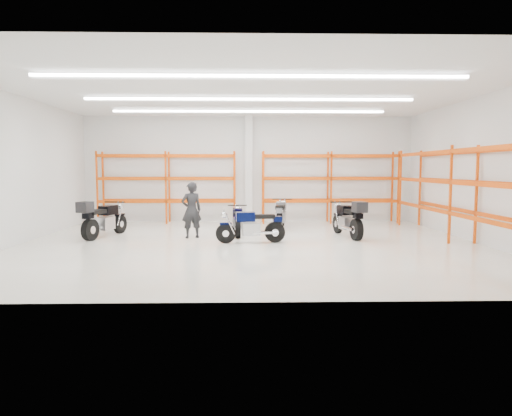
{
  "coord_description": "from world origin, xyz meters",
  "views": [
    {
      "loc": [
        -0.13,
        -13.67,
        2.3
      ],
      "look_at": [
        0.19,
        0.5,
        1.06
      ],
      "focal_mm": 32.0,
      "sensor_mm": 36.0,
      "label": 1
    }
  ],
  "objects_px": {
    "motorcycle_main": "(254,227)",
    "structural_column": "(249,169)",
    "standing_man": "(191,210)",
    "motorcycle_back_c": "(281,215)",
    "motorcycle_back_d": "(349,220)",
    "motorcycle_back_b": "(238,222)",
    "motorcycle_back_a": "(102,220)"
  },
  "relations": [
    {
      "from": "motorcycle_back_c",
      "to": "motorcycle_back_a",
      "type": "bearing_deg",
      "value": -160.9
    },
    {
      "from": "motorcycle_back_b",
      "to": "standing_man",
      "type": "bearing_deg",
      "value": -158.97
    },
    {
      "from": "motorcycle_back_b",
      "to": "structural_column",
      "type": "distance_m",
      "value": 4.34
    },
    {
      "from": "motorcycle_main",
      "to": "motorcycle_back_b",
      "type": "relative_size",
      "value": 1.05
    },
    {
      "from": "motorcycle_back_d",
      "to": "motorcycle_back_a",
      "type": "bearing_deg",
      "value": 179.15
    },
    {
      "from": "motorcycle_back_c",
      "to": "standing_man",
      "type": "height_order",
      "value": "standing_man"
    },
    {
      "from": "motorcycle_main",
      "to": "standing_man",
      "type": "xyz_separation_m",
      "value": [
        -2.03,
        1.01,
        0.43
      ]
    },
    {
      "from": "standing_man",
      "to": "motorcycle_back_c",
      "type": "bearing_deg",
      "value": -166.92
    },
    {
      "from": "motorcycle_back_c",
      "to": "structural_column",
      "type": "height_order",
      "value": "structural_column"
    },
    {
      "from": "motorcycle_main",
      "to": "standing_man",
      "type": "relative_size",
      "value": 1.16
    },
    {
      "from": "motorcycle_main",
      "to": "structural_column",
      "type": "xyz_separation_m",
      "value": [
        -0.11,
        5.53,
        1.76
      ]
    },
    {
      "from": "motorcycle_back_a",
      "to": "motorcycle_back_d",
      "type": "relative_size",
      "value": 0.98
    },
    {
      "from": "motorcycle_back_c",
      "to": "motorcycle_back_d",
      "type": "relative_size",
      "value": 0.92
    },
    {
      "from": "motorcycle_main",
      "to": "motorcycle_back_a",
      "type": "height_order",
      "value": "motorcycle_back_a"
    },
    {
      "from": "motorcycle_main",
      "to": "standing_man",
      "type": "height_order",
      "value": "standing_man"
    },
    {
      "from": "motorcycle_back_c",
      "to": "motorcycle_back_b",
      "type": "bearing_deg",
      "value": -134.45
    },
    {
      "from": "motorcycle_back_c",
      "to": "motorcycle_back_d",
      "type": "height_order",
      "value": "motorcycle_back_d"
    },
    {
      "from": "motorcycle_back_c",
      "to": "motorcycle_main",
      "type": "bearing_deg",
      "value": -108.54
    },
    {
      "from": "standing_man",
      "to": "structural_column",
      "type": "height_order",
      "value": "structural_column"
    },
    {
      "from": "motorcycle_back_b",
      "to": "motorcycle_back_d",
      "type": "relative_size",
      "value": 0.84
    },
    {
      "from": "structural_column",
      "to": "motorcycle_main",
      "type": "bearing_deg",
      "value": -88.84
    },
    {
      "from": "motorcycle_main",
      "to": "motorcycle_back_b",
      "type": "distance_m",
      "value": 1.68
    },
    {
      "from": "standing_man",
      "to": "motorcycle_main",
      "type": "bearing_deg",
      "value": 131.12
    },
    {
      "from": "motorcycle_back_b",
      "to": "motorcycle_main",
      "type": "bearing_deg",
      "value": -71.74
    },
    {
      "from": "motorcycle_main",
      "to": "standing_man",
      "type": "distance_m",
      "value": 2.31
    },
    {
      "from": "motorcycle_main",
      "to": "motorcycle_back_d",
      "type": "height_order",
      "value": "motorcycle_back_d"
    },
    {
      "from": "motorcycle_main",
      "to": "structural_column",
      "type": "relative_size",
      "value": 0.48
    },
    {
      "from": "motorcycle_back_b",
      "to": "motorcycle_back_c",
      "type": "relative_size",
      "value": 0.91
    },
    {
      "from": "motorcycle_back_d",
      "to": "standing_man",
      "type": "height_order",
      "value": "standing_man"
    },
    {
      "from": "motorcycle_back_b",
      "to": "motorcycle_back_d",
      "type": "distance_m",
      "value": 3.76
    },
    {
      "from": "motorcycle_back_b",
      "to": "motorcycle_back_a",
      "type": "bearing_deg",
      "value": -174.01
    },
    {
      "from": "motorcycle_main",
      "to": "motorcycle_back_c",
      "type": "distance_m",
      "value": 3.41
    }
  ]
}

